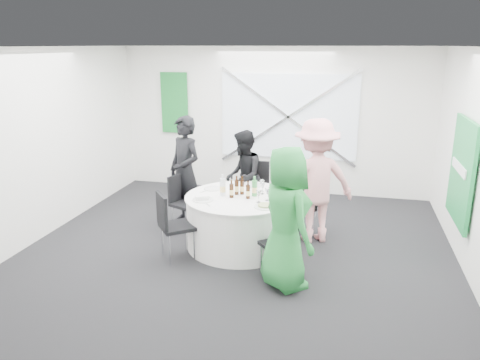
% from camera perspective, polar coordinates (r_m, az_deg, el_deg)
% --- Properties ---
extents(floor, '(6.00, 6.00, 0.00)m').
position_cam_1_polar(floor, '(6.71, -0.40, -8.69)').
color(floor, black).
rests_on(floor, ground).
extents(ceiling, '(6.00, 6.00, 0.00)m').
position_cam_1_polar(ceiling, '(6.09, -0.45, 15.95)').
color(ceiling, white).
rests_on(ceiling, wall_back).
extents(wall_back, '(6.00, 0.00, 6.00)m').
position_cam_1_polar(wall_back, '(9.14, 4.07, 7.20)').
color(wall_back, white).
rests_on(wall_back, floor).
extents(wall_front, '(6.00, 0.00, 6.00)m').
position_cam_1_polar(wall_front, '(3.55, -12.07, -7.86)').
color(wall_front, white).
rests_on(wall_front, floor).
extents(wall_left, '(0.00, 6.00, 6.00)m').
position_cam_1_polar(wall_left, '(7.54, -23.23, 3.98)').
color(wall_left, white).
rests_on(wall_left, floor).
extents(wall_right, '(0.00, 6.00, 6.00)m').
position_cam_1_polar(wall_right, '(6.28, 27.23, 1.25)').
color(wall_right, white).
rests_on(wall_right, floor).
extents(window_panel, '(2.60, 0.03, 1.60)m').
position_cam_1_polar(window_panel, '(9.05, 5.93, 7.69)').
color(window_panel, silver).
rests_on(window_panel, wall_back).
extents(window_brace_a, '(2.63, 0.05, 1.84)m').
position_cam_1_polar(window_brace_a, '(9.01, 5.90, 7.66)').
color(window_brace_a, silver).
rests_on(window_brace_a, window_panel).
extents(window_brace_b, '(2.63, 0.05, 1.84)m').
position_cam_1_polar(window_brace_b, '(9.01, 5.90, 7.66)').
color(window_brace_b, silver).
rests_on(window_brace_b, window_panel).
extents(green_banner, '(0.55, 0.04, 1.20)m').
position_cam_1_polar(green_banner, '(9.58, -7.99, 9.30)').
color(green_banner, '#156A29').
rests_on(green_banner, wall_back).
extents(green_sign, '(0.05, 1.20, 1.40)m').
position_cam_1_polar(green_sign, '(6.88, 25.42, 0.93)').
color(green_sign, '#1A8F41').
rests_on(green_sign, wall_right).
extents(banquet_table, '(1.56, 1.56, 0.76)m').
position_cam_1_polar(banquet_table, '(6.74, 0.00, -5.06)').
color(banquet_table, white).
rests_on(banquet_table, floor).
extents(chair_back, '(0.45, 0.46, 0.99)m').
position_cam_1_polar(chair_back, '(7.66, 1.82, -0.82)').
color(chair_back, black).
rests_on(chair_back, floor).
extents(chair_back_left, '(0.52, 0.52, 0.86)m').
position_cam_1_polar(chair_back_left, '(7.41, -7.06, -2.20)').
color(chair_back_left, black).
rests_on(chair_back_left, floor).
extents(chair_back_right, '(0.58, 0.57, 0.90)m').
position_cam_1_polar(chair_back_right, '(7.19, 7.71, -2.60)').
color(chair_back_right, black).
rests_on(chair_back_right, floor).
extents(chair_front_right, '(0.53, 0.53, 0.83)m').
position_cam_1_polar(chair_front_right, '(5.86, 5.05, -7.44)').
color(chair_front_right, black).
rests_on(chair_front_right, floor).
extents(chair_front_left, '(0.60, 0.60, 0.94)m').
position_cam_1_polar(chair_front_left, '(6.35, -8.41, -4.97)').
color(chair_front_left, black).
rests_on(chair_front_left, floor).
extents(person_man_back_left, '(0.77, 0.70, 1.76)m').
position_cam_1_polar(person_man_back_left, '(7.51, -6.72, 1.09)').
color(person_man_back_left, black).
rests_on(person_man_back_left, floor).
extents(person_man_back, '(0.53, 0.80, 1.52)m').
position_cam_1_polar(person_man_back, '(7.58, 0.40, 0.39)').
color(person_man_back, black).
rests_on(person_man_back, floor).
extents(person_woman_pink, '(1.30, 1.00, 1.83)m').
position_cam_1_polar(person_woman_pink, '(6.88, 9.21, -0.15)').
color(person_woman_pink, pink).
rests_on(person_woman_pink, floor).
extents(person_woman_green, '(0.95, 1.00, 1.73)m').
position_cam_1_polar(person_woman_green, '(5.52, 5.61, -4.70)').
color(person_woman_green, '#258839').
rests_on(person_woman_green, floor).
extents(plate_back, '(0.29, 0.29, 0.01)m').
position_cam_1_polar(plate_back, '(7.11, 1.57, -0.62)').
color(plate_back, white).
rests_on(plate_back, banquet_table).
extents(plate_back_left, '(0.27, 0.27, 0.01)m').
position_cam_1_polar(plate_back_left, '(6.95, -3.30, -1.05)').
color(plate_back_left, white).
rests_on(plate_back_left, banquet_table).
extents(plate_back_right, '(0.29, 0.29, 0.04)m').
position_cam_1_polar(plate_back_right, '(6.76, 4.92, -1.51)').
color(plate_back_right, white).
rests_on(plate_back_right, banquet_table).
extents(plate_front_right, '(0.29, 0.29, 0.04)m').
position_cam_1_polar(plate_front_right, '(6.18, 3.07, -3.19)').
color(plate_front_right, white).
rests_on(plate_front_right, banquet_table).
extents(plate_front_left, '(0.29, 0.29, 0.01)m').
position_cam_1_polar(plate_front_left, '(6.47, -4.54, -2.40)').
color(plate_front_left, white).
rests_on(plate_front_left, banquet_table).
extents(napkin, '(0.22, 0.19, 0.05)m').
position_cam_1_polar(napkin, '(6.47, -4.66, -2.10)').
color(napkin, white).
rests_on(napkin, plate_front_left).
extents(beer_bottle_a, '(0.06, 0.06, 0.28)m').
position_cam_1_polar(beer_bottle_a, '(6.66, -0.41, -0.89)').
color(beer_bottle_a, '#351B09').
rests_on(beer_bottle_a, banquet_table).
extents(beer_bottle_b, '(0.06, 0.06, 0.27)m').
position_cam_1_polar(beer_bottle_b, '(6.68, 0.25, -0.90)').
color(beer_bottle_b, '#351B09').
rests_on(beer_bottle_b, banquet_table).
extents(beer_bottle_c, '(0.06, 0.06, 0.25)m').
position_cam_1_polar(beer_bottle_c, '(6.49, 0.98, -1.46)').
color(beer_bottle_c, '#351B09').
rests_on(beer_bottle_c, banquet_table).
extents(beer_bottle_d, '(0.06, 0.06, 0.26)m').
position_cam_1_polar(beer_bottle_d, '(6.53, -1.05, -1.33)').
color(beer_bottle_d, '#351B09').
rests_on(beer_bottle_d, banquet_table).
extents(green_water_bottle, '(0.08, 0.08, 0.29)m').
position_cam_1_polar(green_water_bottle, '(6.60, 1.78, -1.03)').
color(green_water_bottle, green).
rests_on(green_water_bottle, banquet_table).
extents(clear_water_bottle, '(0.08, 0.08, 0.31)m').
position_cam_1_polar(clear_water_bottle, '(6.61, -2.12, -0.90)').
color(clear_water_bottle, silver).
rests_on(clear_water_bottle, banquet_table).
extents(wine_glass_a, '(0.07, 0.07, 0.17)m').
position_cam_1_polar(wine_glass_a, '(6.81, 2.71, -0.37)').
color(wine_glass_a, white).
rests_on(wine_glass_a, banquet_table).
extents(wine_glass_b, '(0.07, 0.07, 0.17)m').
position_cam_1_polar(wine_glass_b, '(6.69, 2.78, -0.67)').
color(wine_glass_b, white).
rests_on(wine_glass_b, banquet_table).
extents(wine_glass_c, '(0.07, 0.07, 0.17)m').
position_cam_1_polar(wine_glass_c, '(6.33, 2.29, -1.67)').
color(wine_glass_c, white).
rests_on(wine_glass_c, banquet_table).
extents(wine_glass_d, '(0.07, 0.07, 0.17)m').
position_cam_1_polar(wine_glass_d, '(6.42, 3.38, -1.43)').
color(wine_glass_d, white).
rests_on(wine_glass_d, banquet_table).
extents(fork_a, '(0.11, 0.12, 0.01)m').
position_cam_1_polar(fork_a, '(6.53, -4.96, -2.28)').
color(fork_a, silver).
rests_on(fork_a, banquet_table).
extents(knife_a, '(0.10, 0.13, 0.01)m').
position_cam_1_polar(knife_a, '(6.27, -3.92, -3.07)').
color(knife_a, silver).
rests_on(knife_a, banquet_table).
extents(fork_b, '(0.09, 0.14, 0.01)m').
position_cam_1_polar(fork_b, '(6.65, 4.97, -1.94)').
color(fork_b, silver).
rests_on(fork_b, banquet_table).
extents(knife_b, '(0.10, 0.13, 0.01)m').
position_cam_1_polar(knife_b, '(6.97, 3.73, -1.06)').
color(knife_b, silver).
rests_on(knife_b, banquet_table).
extents(fork_c, '(0.09, 0.14, 0.01)m').
position_cam_1_polar(fork_c, '(7.10, -2.31, -0.71)').
color(fork_c, silver).
rests_on(fork_c, banquet_table).
extents(knife_c, '(0.08, 0.14, 0.01)m').
position_cam_1_polar(knife_c, '(6.83, -4.51, -1.42)').
color(knife_c, silver).
rests_on(knife_c, banquet_table).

